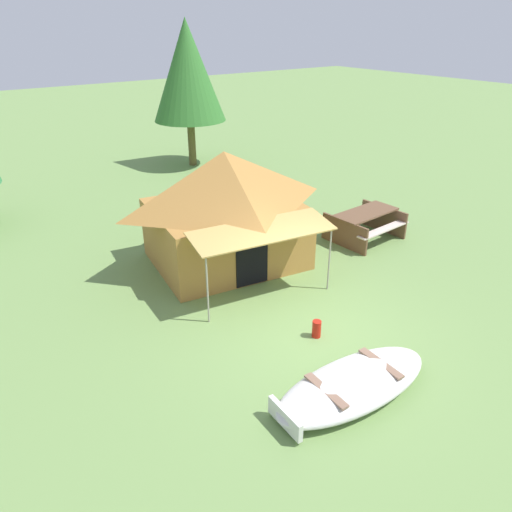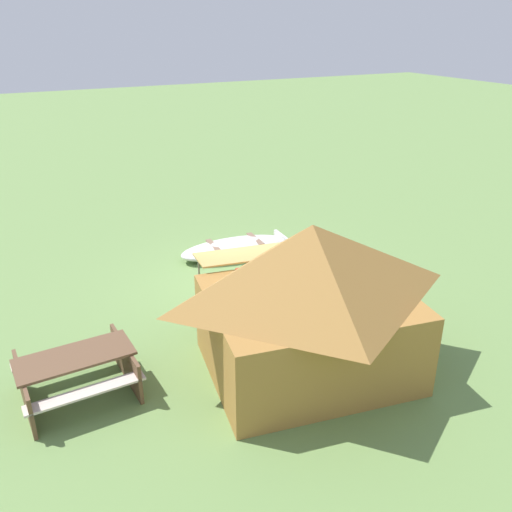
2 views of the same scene
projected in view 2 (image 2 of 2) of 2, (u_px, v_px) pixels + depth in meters
name	position (u px, v px, depth m)	size (l,w,h in m)	color
ground_plane	(237.00, 286.00, 12.54)	(80.00, 80.00, 0.00)	#6B8D4C
beached_rowboat	(235.00, 247.00, 14.09)	(2.96, 1.28, 0.40)	silver
canvas_cabin_tent	(309.00, 298.00, 9.03)	(4.01, 4.26, 2.71)	#A87436
picnic_table	(76.00, 370.00, 8.72)	(1.91, 1.60, 0.77)	brown
cooler_box	(257.00, 338.00, 10.15)	(0.56, 0.37, 0.35)	#2C73B6
fuel_can	(239.00, 276.00, 12.63)	(0.17, 0.17, 0.34)	red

